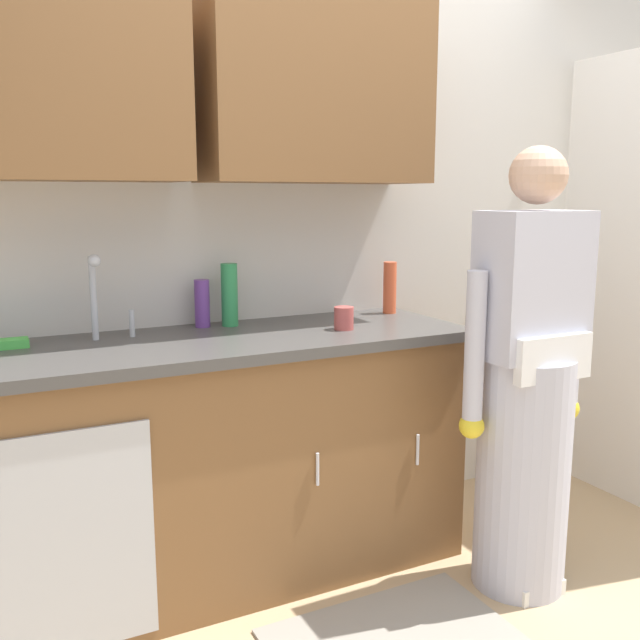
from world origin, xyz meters
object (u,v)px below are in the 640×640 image
(bottle_water_tall, at_px, (202,303))
(sink, at_px, (115,351))
(sponge, at_px, (11,343))
(bottle_water_short, at_px, (390,288))
(cup_by_sink, at_px, (344,318))
(person_at_sink, at_px, (526,407))
(bottle_soap, at_px, (229,295))

(bottle_water_tall, bearing_deg, sink, -150.83)
(bottle_water_tall, bearing_deg, sponge, -173.87)
(bottle_water_short, relative_size, cup_by_sink, 2.55)
(person_at_sink, bearing_deg, sink, 157.07)
(bottle_water_tall, height_order, sponge, bottle_water_tall)
(sink, relative_size, bottle_water_short, 2.22)
(sink, relative_size, cup_by_sink, 5.66)
(sink, xyz_separation_m, bottle_water_tall, (0.38, 0.21, 0.11))
(bottle_soap, distance_m, bottle_water_short, 0.73)
(sink, distance_m, bottle_water_short, 1.23)
(bottle_water_short, height_order, sponge, bottle_water_short)
(bottle_water_short, xyz_separation_m, cup_by_sink, (-0.36, -0.25, -0.07))
(bottle_soap, relative_size, cup_by_sink, 2.81)
(bottle_water_short, bearing_deg, sink, -172.45)
(sink, distance_m, cup_by_sink, 0.86)
(bottle_soap, height_order, bottle_water_tall, bottle_soap)
(person_at_sink, relative_size, bottle_water_tall, 8.65)
(person_at_sink, xyz_separation_m, cup_by_sink, (-0.49, 0.48, 0.29))
(bottle_water_tall, bearing_deg, person_at_sink, -39.01)
(person_at_sink, relative_size, bottle_water_short, 7.18)
(bottle_water_tall, relative_size, cup_by_sink, 2.12)
(sink, distance_m, person_at_sink, 1.48)
(bottle_water_tall, bearing_deg, cup_by_sink, -32.13)
(sink, xyz_separation_m, person_at_sink, (1.34, -0.57, -0.23))
(person_at_sink, xyz_separation_m, bottle_water_tall, (-0.96, 0.78, 0.34))
(person_at_sink, relative_size, cup_by_sink, 18.33)
(bottle_water_tall, distance_m, cup_by_sink, 0.56)
(bottle_soap, bearing_deg, sponge, -176.39)
(person_at_sink, relative_size, sponge, 14.73)
(person_at_sink, bearing_deg, sponge, 156.98)
(person_at_sink, height_order, bottle_water_tall, person_at_sink)
(bottle_water_tall, bearing_deg, bottle_soap, -13.04)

